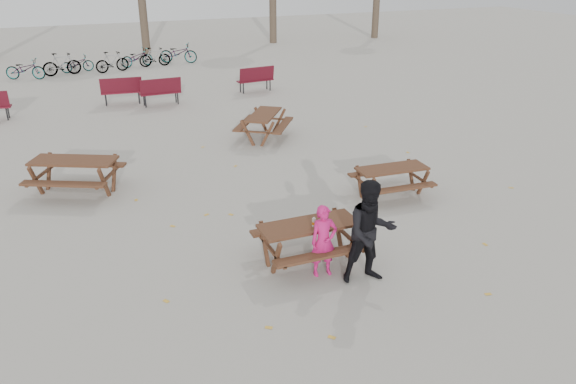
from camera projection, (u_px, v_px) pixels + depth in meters
name	position (u px, v px, depth m)	size (l,w,h in m)	color
ground	(308.00, 261.00, 10.41)	(80.00, 80.00, 0.00)	gray
main_picnic_table	(309.00, 233.00, 10.18)	(1.80, 1.45, 0.78)	#3C2315
food_tray	(321.00, 225.00, 10.02)	(0.18, 0.11, 0.04)	white
bread_roll	(321.00, 223.00, 10.00)	(0.14, 0.06, 0.05)	tan
soda_bottle	(314.00, 222.00, 9.99)	(0.07, 0.07, 0.17)	silver
child	(324.00, 241.00, 9.74)	(0.48, 0.31, 1.32)	#CB196A
adult	(371.00, 232.00, 9.46)	(0.90, 0.70, 1.86)	black
picnic_table_east	(391.00, 182.00, 13.06)	(1.64, 1.32, 0.71)	#3C2315
picnic_table_north	(76.00, 176.00, 13.20)	(1.94, 1.56, 0.83)	#3C2315
picnic_table_far	(264.00, 126.00, 17.09)	(1.80, 1.45, 0.77)	#3C2315
park_bench_row	(137.00, 91.00, 20.84)	(11.38, 1.34, 1.03)	#5C121F
bicycle_row	(112.00, 60.00, 26.94)	(9.10, 2.70, 1.03)	black
fallen_leaves	(283.00, 205.00, 12.71)	(11.00, 11.00, 0.01)	gold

